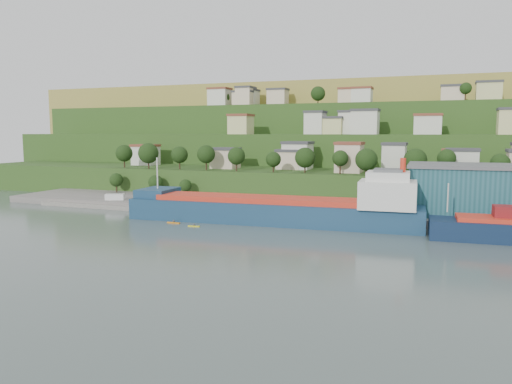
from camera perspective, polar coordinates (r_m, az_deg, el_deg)
The scene contains 10 objects.
ground at distance 118.10m, azimuth -1.09°, elevation -4.26°, with size 500.00×500.00×0.00m, color #455350.
quay at distance 139.30m, azimuth 10.96°, elevation -2.69°, with size 220.00×26.00×4.00m, color slate.
pebble_beach at distance 164.24m, azimuth -16.17°, elevation -1.40°, with size 40.00×18.00×2.40m, color slate.
hillside at distance 280.42m, azimuth 11.97°, elevation 2.04°, with size 360.00×211.27×96.00m.
cargo_ship_near at distance 125.08m, azimuth 2.73°, elevation -2.23°, with size 74.86×16.32×19.08m.
warehouse at distance 136.10m, azimuth 23.48°, elevation 0.24°, with size 31.49×19.81×12.80m.
caravan at distance 159.94m, azimuth -15.82°, elevation -0.69°, with size 5.67×2.36×2.65m, color white.
dinghy at distance 152.45m, azimuth -12.52°, elevation -1.30°, with size 4.14×1.55×0.83m, color silver.
kayak_orange at distance 127.29m, azimuth -9.40°, elevation -3.43°, with size 3.50×0.62×0.87m.
kayak_yellow at distance 122.12m, azimuth -7.12°, elevation -3.84°, with size 2.98×0.82×0.74m.
Camera 1 is at (43.55, -107.41, 22.68)m, focal length 35.00 mm.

